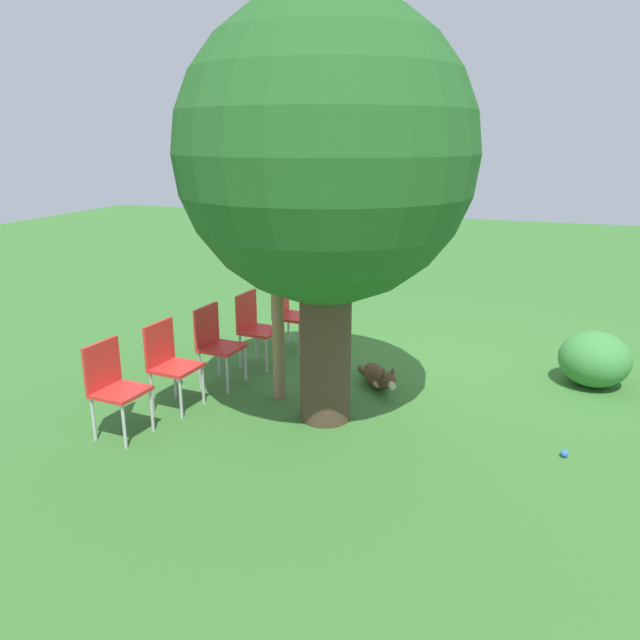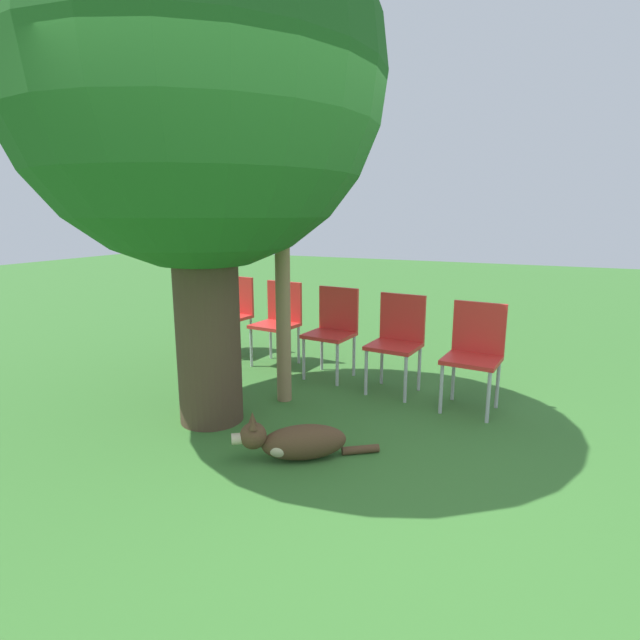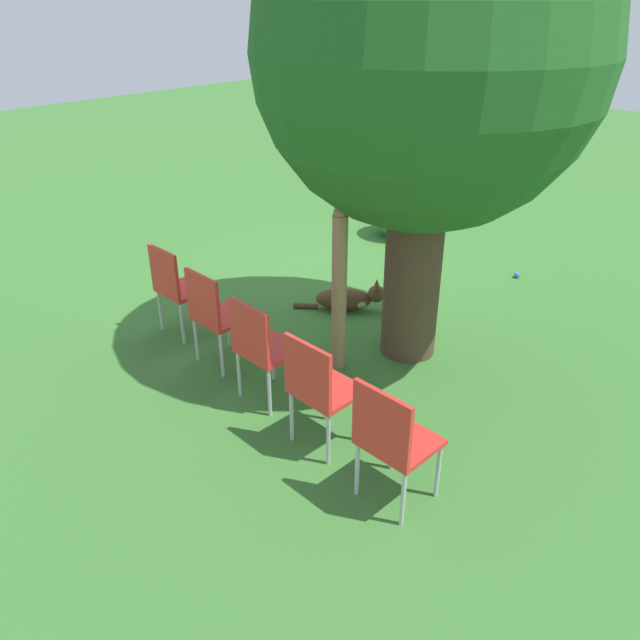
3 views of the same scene
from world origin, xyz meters
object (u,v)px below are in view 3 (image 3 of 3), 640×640
at_px(red_chair_3, 319,386).
at_px(tennis_ball, 517,275).
at_px(fence_post, 339,290).
at_px(red_chair_0, 176,284).
at_px(red_chair_4, 392,437).
at_px(dog, 350,299).
at_px(red_chair_2, 262,345).
at_px(red_chair_1, 215,312).
at_px(oak_tree, 429,58).

relative_size(red_chair_3, tennis_ball, 13.28).
xyz_separation_m(fence_post, tennis_ball, (-2.87, 0.39, -0.71)).
height_order(red_chair_0, red_chair_4, same).
relative_size(dog, red_chair_2, 0.96).
bearing_deg(dog, red_chair_1, -133.59).
bearing_deg(red_chair_1, fence_post, -45.85).
relative_size(dog, tennis_ball, 12.71).
bearing_deg(fence_post, red_chair_4, 49.43).
bearing_deg(dog, red_chair_3, -93.38).
distance_m(red_chair_2, tennis_ball, 3.76).
relative_size(red_chair_0, red_chair_4, 1.00).
bearing_deg(red_chair_0, red_chair_4, -96.31).
xyz_separation_m(oak_tree, dog, (-0.31, -0.92, -2.40)).
relative_size(oak_tree, fence_post, 2.66).
distance_m(red_chair_1, red_chair_3, 1.45).
bearing_deg(oak_tree, red_chair_2, -17.09).
relative_size(dog, red_chair_4, 0.96).
height_order(red_chair_2, tennis_ball, red_chair_2).
xyz_separation_m(dog, red_chair_4, (2.06, 1.90, 0.39)).
height_order(red_chair_3, tennis_ball, red_chair_3).
relative_size(oak_tree, tennis_ball, 57.58).
relative_size(dog, red_chair_0, 0.96).
distance_m(dog, red_chair_4, 2.83).
relative_size(oak_tree, red_chair_2, 4.33).
xyz_separation_m(red_chair_3, tennis_ball, (-3.84, -0.20, -0.49)).
height_order(dog, red_chair_3, red_chair_3).
relative_size(oak_tree, red_chair_0, 4.33).
height_order(dog, red_chair_0, red_chair_0).
height_order(dog, red_chair_1, red_chair_1).
relative_size(red_chair_0, red_chair_2, 1.00).
xyz_separation_m(red_chair_2, red_chair_3, (0.15, 0.71, 0.00)).
bearing_deg(fence_post, red_chair_0, -71.51).
xyz_separation_m(dog, red_chair_3, (1.91, 1.19, 0.39)).
distance_m(fence_post, red_chair_1, 1.09).
xyz_separation_m(red_chair_2, red_chair_4, (0.30, 1.42, 0.00)).
height_order(red_chair_1, red_chair_2, same).
xyz_separation_m(red_chair_1, red_chair_4, (0.45, 2.14, 0.00)).
distance_m(dog, red_chair_2, 1.87).
distance_m(fence_post, red_chair_3, 1.15).
bearing_deg(red_chair_2, red_chair_3, -96.31).
xyz_separation_m(dog, red_chair_0, (1.46, -0.95, 0.39)).
bearing_deg(red_chair_1, oak_tree, -36.19).
xyz_separation_m(oak_tree, red_chair_2, (1.45, -0.44, -2.01)).
bearing_deg(tennis_ball, red_chair_1, -19.15).
distance_m(fence_post, tennis_ball, 2.98).
bearing_deg(red_chair_2, tennis_ball, -2.44).
bearing_deg(red_chair_3, red_chair_1, 83.69).
bearing_deg(oak_tree, fence_post, -27.07).
xyz_separation_m(red_chair_1, red_chair_2, (0.15, 0.71, 0.00)).
bearing_deg(red_chair_1, red_chair_4, -96.31).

